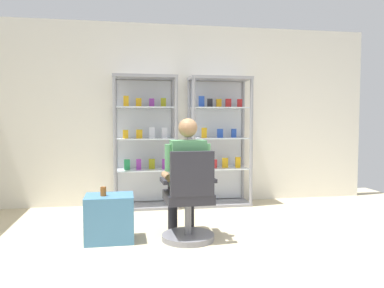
# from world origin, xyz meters

# --- Properties ---
(ground_plane) EXTENTS (7.20, 7.20, 0.00)m
(ground_plane) POSITION_xyz_m (0.00, 0.00, 0.00)
(ground_plane) COLOR #C6B793
(back_wall) EXTENTS (6.00, 0.10, 2.70)m
(back_wall) POSITION_xyz_m (0.00, 3.00, 1.35)
(back_wall) COLOR silver
(back_wall) RESTS_ON ground
(display_cabinet_left) EXTENTS (0.90, 0.45, 1.90)m
(display_cabinet_left) POSITION_xyz_m (-0.55, 2.76, 0.96)
(display_cabinet_left) COLOR gray
(display_cabinet_left) RESTS_ON ground
(display_cabinet_right) EXTENTS (0.90, 0.45, 1.90)m
(display_cabinet_right) POSITION_xyz_m (0.55, 2.76, 0.96)
(display_cabinet_right) COLOR gray
(display_cabinet_right) RESTS_ON ground
(office_chair) EXTENTS (0.57, 0.56, 0.96)m
(office_chair) POSITION_xyz_m (-0.19, 1.06, 0.39)
(office_chair) COLOR slate
(office_chair) RESTS_ON ground
(seated_shopkeeper) EXTENTS (0.50, 0.57, 1.29)m
(seated_shopkeeper) POSITION_xyz_m (-0.20, 1.22, 0.71)
(seated_shopkeeper) COLOR black
(seated_shopkeeper) RESTS_ON ground
(storage_crate) EXTENTS (0.50, 0.39, 0.49)m
(storage_crate) POSITION_xyz_m (-1.01, 1.22, 0.24)
(storage_crate) COLOR teal
(storage_crate) RESTS_ON ground
(tea_glass) EXTENTS (0.06, 0.06, 0.10)m
(tea_glass) POSITION_xyz_m (-1.07, 1.19, 0.53)
(tea_glass) COLOR brown
(tea_glass) RESTS_ON storage_crate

